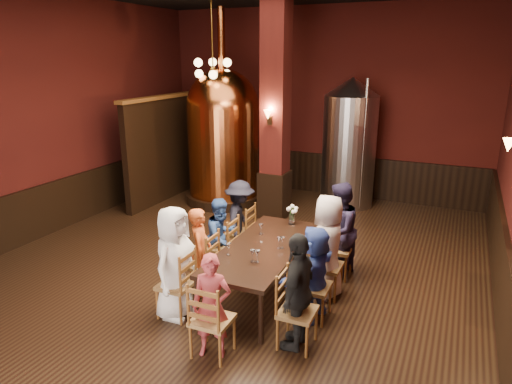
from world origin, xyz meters
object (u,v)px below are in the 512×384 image
at_px(dining_table, 264,250).
at_px(person_1, 201,251).
at_px(steel_vessel, 349,143).
at_px(person_0, 175,263).
at_px(rose_vase, 292,212).
at_px(copper_kettle, 223,135).
at_px(person_2, 222,237).

relative_size(dining_table, person_1, 1.85).
xyz_separation_m(person_1, steel_vessel, (0.92, 5.01, 0.80)).
xyz_separation_m(person_0, person_1, (-0.01, 0.67, -0.12)).
xyz_separation_m(steel_vessel, rose_vase, (-0.02, -3.66, -0.49)).
distance_m(copper_kettle, rose_vase, 3.87).
distance_m(person_1, steel_vessel, 5.16).
bearing_deg(rose_vase, copper_kettle, 134.99).
height_order(person_1, copper_kettle, copper_kettle).
bearing_deg(person_2, dining_table, -91.14).
height_order(person_0, rose_vase, person_0).
relative_size(person_1, rose_vase, 4.02).
bearing_deg(person_0, person_2, 0.95).
xyz_separation_m(copper_kettle, rose_vase, (2.70, -2.70, -0.63)).
bearing_deg(person_0, rose_vase, -23.92).
relative_size(person_0, copper_kettle, 0.35).
distance_m(person_2, rose_vase, 1.19).
relative_size(dining_table, rose_vase, 7.42).
distance_m(person_0, steel_vessel, 5.79).
bearing_deg(steel_vessel, copper_kettle, -160.56).
bearing_deg(copper_kettle, dining_table, -54.47).
bearing_deg(copper_kettle, rose_vase, -45.01).
xyz_separation_m(dining_table, person_0, (-0.83, -1.02, 0.08)).
distance_m(person_1, person_2, 0.66).
bearing_deg(rose_vase, person_1, -123.67).
distance_m(person_2, steel_vessel, 4.53).
bearing_deg(rose_vase, steel_vessel, 89.63).
distance_m(dining_table, person_2, 0.91).
height_order(dining_table, copper_kettle, copper_kettle).
bearing_deg(copper_kettle, steel_vessel, 19.44).
distance_m(person_0, copper_kettle, 5.12).
bearing_deg(rose_vase, person_0, -113.66).
xyz_separation_m(person_0, steel_vessel, (0.91, 5.68, 0.69)).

